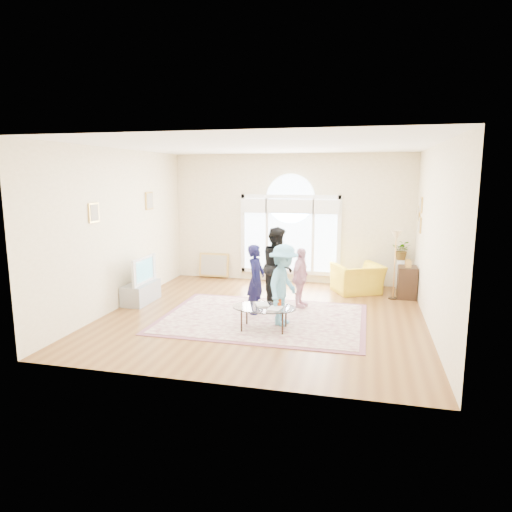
% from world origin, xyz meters
% --- Properties ---
extents(ground, '(6.00, 6.00, 0.00)m').
position_xyz_m(ground, '(0.00, 0.00, 0.00)').
color(ground, brown).
rests_on(ground, ground).
extents(room_shell, '(6.00, 6.00, 6.00)m').
position_xyz_m(room_shell, '(0.01, 2.83, 1.57)').
color(room_shell, '#F4E6BF').
rests_on(room_shell, ground).
extents(area_rug, '(3.60, 2.60, 0.02)m').
position_xyz_m(area_rug, '(0.03, -0.20, 0.01)').
color(area_rug, beige).
rests_on(area_rug, ground).
extents(rug_border, '(3.80, 2.80, 0.01)m').
position_xyz_m(rug_border, '(0.03, -0.20, 0.01)').
color(rug_border, '#7B4655').
rests_on(rug_border, ground).
extents(tv_console, '(0.45, 1.00, 0.42)m').
position_xyz_m(tv_console, '(-2.75, 0.30, 0.21)').
color(tv_console, gray).
rests_on(tv_console, ground).
extents(television, '(0.16, 0.98, 0.57)m').
position_xyz_m(television, '(-2.74, 0.30, 0.70)').
color(television, black).
rests_on(television, tv_console).
extents(coffee_table, '(1.14, 0.75, 0.54)m').
position_xyz_m(coffee_table, '(0.19, -0.82, 0.40)').
color(coffee_table, silver).
rests_on(coffee_table, ground).
extents(armchair, '(1.32, 1.27, 0.67)m').
position_xyz_m(armchair, '(1.71, 2.20, 0.33)').
color(armchair, yellow).
rests_on(armchair, ground).
extents(side_cabinet, '(0.40, 0.50, 0.70)m').
position_xyz_m(side_cabinet, '(2.78, 2.02, 0.35)').
color(side_cabinet, black).
rests_on(side_cabinet, ground).
extents(floor_lamp, '(0.25, 0.25, 1.51)m').
position_xyz_m(floor_lamp, '(2.49, 1.86, 1.28)').
color(floor_lamp, black).
rests_on(floor_lamp, ground).
extents(plant_pedestal, '(0.20, 0.20, 0.70)m').
position_xyz_m(plant_pedestal, '(2.70, 2.85, 0.35)').
color(plant_pedestal, white).
rests_on(plant_pedestal, ground).
extents(potted_plant, '(0.51, 0.47, 0.46)m').
position_xyz_m(potted_plant, '(2.70, 2.85, 0.93)').
color(potted_plant, '#33722D').
rests_on(potted_plant, plant_pedestal).
extents(leaning_picture, '(0.80, 0.14, 0.62)m').
position_xyz_m(leaning_picture, '(-2.00, 2.90, 0.00)').
color(leaning_picture, tan).
rests_on(leaning_picture, ground).
extents(child_navy, '(0.39, 0.53, 1.34)m').
position_xyz_m(child_navy, '(-0.18, 0.09, 0.69)').
color(child_navy, black).
rests_on(child_navy, area_rug).
extents(child_black, '(0.71, 0.86, 1.61)m').
position_xyz_m(child_black, '(0.10, 0.85, 0.83)').
color(child_black, black).
rests_on(child_black, area_rug).
extents(child_pink, '(0.45, 0.76, 1.22)m').
position_xyz_m(child_pink, '(0.60, 0.68, 0.63)').
color(child_pink, '#DA9CAF').
rests_on(child_pink, area_rug).
extents(child_blue, '(0.71, 1.03, 1.46)m').
position_xyz_m(child_blue, '(0.47, -0.48, 0.75)').
color(child_blue, '#62B0D9').
rests_on(child_blue, area_rug).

